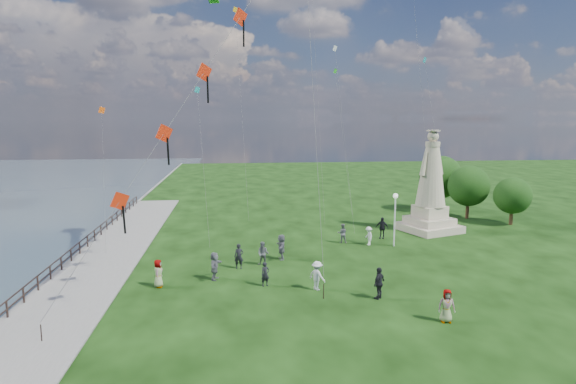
{
  "coord_description": "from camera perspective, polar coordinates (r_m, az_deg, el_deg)",
  "views": [
    {
      "loc": [
        -4.53,
        -23.1,
        10.27
      ],
      "look_at": [
        -1.0,
        8.0,
        5.5
      ],
      "focal_mm": 30.0,
      "sensor_mm": 36.0,
      "label": 1
    }
  ],
  "objects": [
    {
      "name": "person_7",
      "position": [
        40.52,
        6.45,
        -4.89
      ],
      "size": [
        0.86,
        0.61,
        1.63
      ],
      "primitive_type": "imported",
      "rotation": [
        0.0,
        0.0,
        2.99
      ],
      "color": "#595960",
      "rests_on": "ground"
    },
    {
      "name": "waterfront",
      "position": [
        35.37,
        -24.09,
        -9.1
      ],
      "size": [
        200.0,
        200.0,
        1.51
      ],
      "color": "#2F4047",
      "rests_on": "ground"
    },
    {
      "name": "small_kites",
      "position": [
        47.9,
        2.29,
        13.84
      ],
      "size": [
        30.54,
        17.81,
        28.73
      ],
      "color": "teal",
      "rests_on": "ground"
    },
    {
      "name": "person_4",
      "position": [
        26.37,
        18.29,
        -12.68
      ],
      "size": [
        0.93,
        0.66,
        1.73
      ],
      "primitive_type": "imported",
      "rotation": [
        0.0,
        0.0,
        -0.18
      ],
      "color": "#595960",
      "rests_on": "ground"
    },
    {
      "name": "person_5",
      "position": [
        31.63,
        -8.69,
        -8.65
      ],
      "size": [
        1.13,
        1.82,
        1.82
      ],
      "primitive_type": "imported",
      "rotation": [
        0.0,
        0.0,
        1.32
      ],
      "color": "#595960",
      "rests_on": "ground"
    },
    {
      "name": "statue",
      "position": [
        45.85,
        16.54,
        -0.18
      ],
      "size": [
        5.84,
        5.84,
        9.28
      ],
      "rotation": [
        0.0,
        0.0,
        0.35
      ],
      "color": "tan",
      "rests_on": "ground"
    },
    {
      "name": "tree_row",
      "position": [
        54.19,
        20.01,
        0.98
      ],
      "size": [
        8.16,
        11.7,
        6.23
      ],
      "color": "#382314",
      "rests_on": "ground"
    },
    {
      "name": "red_kite_train",
      "position": [
        27.82,
        -10.3,
        12.85
      ],
      "size": [
        12.05,
        9.35,
        20.02
      ],
      "color": "black",
      "rests_on": "ground"
    },
    {
      "name": "person_6",
      "position": [
        33.62,
        -5.84,
        -7.6
      ],
      "size": [
        0.69,
        0.49,
        1.75
      ],
      "primitive_type": "imported",
      "rotation": [
        0.0,
        0.0,
        -0.12
      ],
      "color": "black",
      "rests_on": "ground"
    },
    {
      "name": "person_9",
      "position": [
        42.5,
        11.08,
        -4.19
      ],
      "size": [
        1.23,
        1.04,
        1.87
      ],
      "primitive_type": "imported",
      "rotation": [
        0.0,
        0.0,
        -0.54
      ],
      "color": "black",
      "rests_on": "ground"
    },
    {
      "name": "person_0",
      "position": [
        30.17,
        -2.71,
        -9.71
      ],
      "size": [
        0.65,
        0.55,
        1.52
      ],
      "primitive_type": "imported",
      "rotation": [
        0.0,
        0.0,
        0.4
      ],
      "color": "black",
      "rests_on": "ground"
    },
    {
      "name": "person_11",
      "position": [
        35.6,
        -0.79,
        -6.52
      ],
      "size": [
        0.78,
        1.76,
        1.89
      ],
      "primitive_type": "imported",
      "rotation": [
        0.0,
        0.0,
        4.73
      ],
      "color": "#595960",
      "rests_on": "ground"
    },
    {
      "name": "lamppost",
      "position": [
        39.64,
        12.58,
        -1.9
      ],
      "size": [
        0.4,
        0.4,
        4.36
      ],
      "color": "silver",
      "rests_on": "ground"
    },
    {
      "name": "person_2",
      "position": [
        29.55,
        3.47,
        -9.86
      ],
      "size": [
        1.2,
        1.26,
        1.78
      ],
      "primitive_type": "imported",
      "rotation": [
        0.0,
        0.0,
        2.28
      ],
      "color": "silver",
      "rests_on": "ground"
    },
    {
      "name": "person_3",
      "position": [
        28.56,
        10.75,
        -10.56
      ],
      "size": [
        1.18,
        1.18,
        1.88
      ],
      "primitive_type": "imported",
      "rotation": [
        0.0,
        0.0,
        3.92
      ],
      "color": "black",
      "rests_on": "ground"
    },
    {
      "name": "person_10",
      "position": [
        31.0,
        -15.13,
        -9.3
      ],
      "size": [
        0.58,
        0.89,
        1.74
      ],
      "primitive_type": "imported",
      "rotation": [
        0.0,
        0.0,
        1.5
      ],
      "color": "#595960",
      "rests_on": "ground"
    },
    {
      "name": "person_8",
      "position": [
        40.17,
        9.55,
        -5.15
      ],
      "size": [
        0.65,
        1.05,
        1.53
      ],
      "primitive_type": "imported",
      "rotation": [
        0.0,
        0.0,
        -1.42
      ],
      "color": "silver",
      "rests_on": "ground"
    },
    {
      "name": "person_1",
      "position": [
        34.23,
        -2.97,
        -7.31
      ],
      "size": [
        0.96,
        0.8,
        1.71
      ],
      "primitive_type": "imported",
      "rotation": [
        0.0,
        0.0,
        -0.41
      ],
      "color": "#595960",
      "rests_on": "ground"
    }
  ]
}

